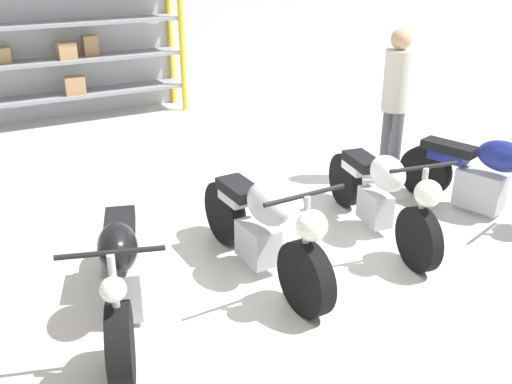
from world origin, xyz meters
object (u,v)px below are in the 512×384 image
at_px(shelving_rack, 50,42).
at_px(motorcycle_blue, 489,178).
at_px(person_browsing, 396,94).
at_px(motorcycle_silver, 263,228).
at_px(motorcycle_black, 122,272).
at_px(motorcycle_white, 381,193).

height_order(shelving_rack, motorcycle_blue, shelving_rack).
relative_size(motorcycle_blue, person_browsing, 1.08).
xyz_separation_m(shelving_rack, person_browsing, (3.06, -4.43, -0.19)).
distance_m(motorcycle_blue, person_browsing, 1.43).
bearing_deg(person_browsing, motorcycle_blue, 103.11).
bearing_deg(person_browsing, shelving_rack, -54.13).
bearing_deg(motorcycle_silver, motorcycle_black, -91.30).
bearing_deg(motorcycle_black, motorcycle_blue, 106.49).
bearing_deg(motorcycle_white, shelving_rack, -149.80).
xyz_separation_m(shelving_rack, motorcycle_silver, (0.66, -5.60, -0.82)).
relative_size(motorcycle_black, motorcycle_white, 0.98).
bearing_deg(motorcycle_white, motorcycle_blue, 92.12).
distance_m(motorcycle_white, person_browsing, 1.61).
distance_m(shelving_rack, motorcycle_black, 5.71).
xyz_separation_m(motorcycle_silver, motorcycle_blue, (2.67, -0.07, -0.03)).
bearing_deg(person_browsing, motorcycle_white, 47.18).
xyz_separation_m(shelving_rack, motorcycle_white, (2.03, -5.50, -0.82)).
bearing_deg(motorcycle_blue, person_browsing, 174.95).
height_order(motorcycle_black, motorcycle_blue, motorcycle_blue).
bearing_deg(motorcycle_silver, motorcycle_blue, 86.52).
relative_size(motorcycle_white, motorcycle_blue, 1.03).
bearing_deg(motorcycle_silver, person_browsing, 114.02).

